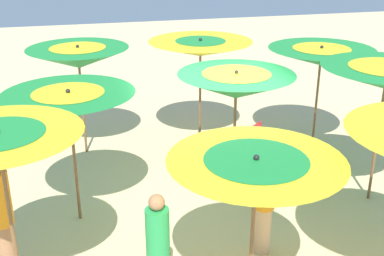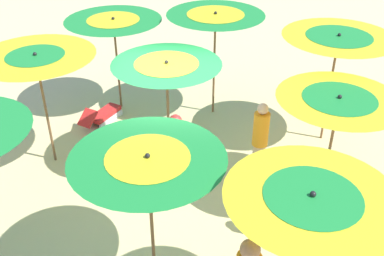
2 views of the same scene
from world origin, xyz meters
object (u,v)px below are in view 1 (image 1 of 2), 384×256
lounger_0 (204,170)px  beach_ball (308,175)px  beach_umbrella_2 (78,57)px  beach_umbrella_7 (256,173)px  beach_umbrella_1 (200,48)px  beach_umbrella_5 (69,105)px  beachgoer_2 (264,202)px  beachgoer_0 (2,216)px  beach_umbrella_4 (236,85)px  lounger_2 (275,138)px  beach_umbrella_0 (321,56)px  beachgoer_1 (158,249)px

lounger_0 → beach_ball: size_ratio=3.77×
beach_umbrella_2 → beach_umbrella_7: size_ratio=1.07×
beach_umbrella_1 → beach_umbrella_7: size_ratio=1.09×
beach_umbrella_5 → lounger_0: (0.85, -2.39, -1.83)m
lounger_0 → beachgoer_2: bearing=-14.5°
beach_umbrella_5 → beach_umbrella_1: bearing=-46.9°
beach_umbrella_1 → beachgoer_0: size_ratio=1.27×
beachgoer_0 → beach_umbrella_4: bearing=150.5°
beach_umbrella_2 → lounger_2: bearing=-99.7°
beach_umbrella_1 → beach_umbrella_5: bearing=133.1°
beach_umbrella_2 → beachgoer_2: 5.08m
lounger_2 → beachgoer_2: (-3.59, 1.70, 0.65)m
beachgoer_2 → beach_umbrella_7: bearing=130.5°
beach_umbrella_0 → beach_umbrella_5: (-1.75, 5.13, -0.03)m
beach_umbrella_2 → beachgoer_2: bearing=-150.7°
beach_umbrella_0 → beachgoer_2: bearing=143.2°
beach_umbrella_7 → beachgoer_0: 3.46m
beach_umbrella_7 → beach_ball: beach_umbrella_7 is taller
lounger_2 → beachgoer_1: beachgoer_1 is taller
beach_umbrella_5 → beachgoer_0: size_ratio=1.21×
beach_umbrella_1 → beachgoer_2: (-4.17, 0.12, -1.33)m
beach_umbrella_2 → beach_umbrella_7: beach_umbrella_2 is taller
beachgoer_0 → beach_umbrella_1: bearing=174.9°
beach_umbrella_7 → lounger_0: (3.59, -0.37, -1.77)m
beach_umbrella_4 → lounger_0: bearing=28.2°
beach_umbrella_1 → beachgoer_2: beach_umbrella_1 is taller
beach_umbrella_0 → beachgoer_0: beach_umbrella_0 is taller
beach_umbrella_0 → lounger_2: size_ratio=1.84×
beach_umbrella_1 → beach_umbrella_2: 2.53m
beachgoer_2 → beachgoer_1: bearing=91.8°
beach_umbrella_2 → lounger_2: 4.58m
beach_umbrella_1 → beach_umbrella_0: bearing=-109.5°
beach_umbrella_0 → beachgoer_1: (-4.05, 4.19, -1.23)m
beach_umbrella_7 → beachgoer_2: beach_umbrella_7 is taller
lounger_2 → beachgoer_2: size_ratio=0.76×
beach_umbrella_0 → beach_umbrella_2: size_ratio=0.97×
beach_umbrella_7 → beach_ball: (3.00, -2.28, -1.82)m
beach_umbrella_2 → beachgoer_1: bearing=-171.9°
beach_umbrella_0 → lounger_0: (-0.90, 2.74, -1.86)m
beach_umbrella_5 → lounger_0: size_ratio=1.94×
beach_umbrella_2 → lounger_0: size_ratio=2.00×
beachgoer_1 → beachgoer_2: (0.71, -1.70, 0.02)m
beachgoer_0 → beachgoer_1: size_ratio=1.18×
beach_umbrella_5 → beach_ball: beach_umbrella_5 is taller
beach_umbrella_1 → beach_umbrella_4: (-2.41, 0.01, -0.09)m
beach_umbrella_2 → beachgoer_0: (-4.02, 1.21, -1.10)m
beach_umbrella_2 → beach_umbrella_7: 5.73m
beach_umbrella_0 → beach_ball: (-1.49, 0.83, -1.91)m
beach_umbrella_0 → beachgoer_2: size_ratio=1.41×
beach_umbrella_4 → beach_umbrella_7: (-2.91, 0.74, -0.11)m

